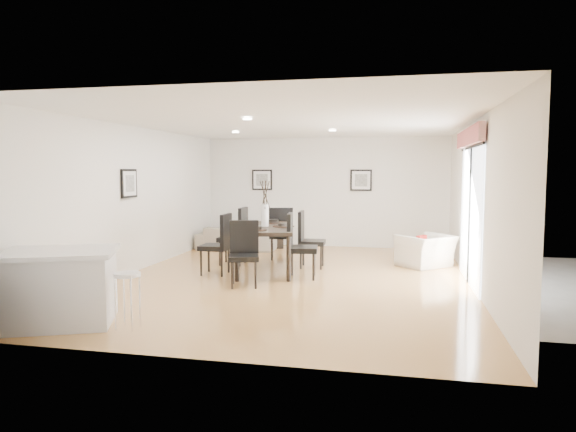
% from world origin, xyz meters
% --- Properties ---
extents(ground, '(8.00, 8.00, 0.00)m').
position_xyz_m(ground, '(0.00, 0.00, 0.00)').
color(ground, '#B4804A').
rests_on(ground, ground).
extents(wall_back, '(6.00, 0.04, 2.70)m').
position_xyz_m(wall_back, '(0.00, 4.00, 1.35)').
color(wall_back, white).
rests_on(wall_back, ground).
extents(wall_front, '(6.00, 0.04, 2.70)m').
position_xyz_m(wall_front, '(0.00, -4.00, 1.35)').
color(wall_front, white).
rests_on(wall_front, ground).
extents(wall_left, '(0.04, 8.00, 2.70)m').
position_xyz_m(wall_left, '(-3.00, 0.00, 1.35)').
color(wall_left, white).
rests_on(wall_left, ground).
extents(wall_right, '(0.04, 8.00, 2.70)m').
position_xyz_m(wall_right, '(3.00, 0.00, 1.35)').
color(wall_right, white).
rests_on(wall_right, ground).
extents(ceiling, '(6.00, 8.00, 0.02)m').
position_xyz_m(ceiling, '(0.00, 0.00, 2.70)').
color(ceiling, white).
rests_on(ceiling, wall_back).
extents(sofa, '(1.87, 0.76, 0.54)m').
position_xyz_m(sofa, '(-1.97, 2.97, 0.27)').
color(sofa, gray).
rests_on(sofa, ground).
extents(armchair, '(1.27, 1.27, 0.62)m').
position_xyz_m(armchair, '(2.34, 1.64, 0.31)').
color(armchair, beige).
rests_on(armchair, ground).
extents(dining_table, '(1.42, 2.19, 0.84)m').
position_xyz_m(dining_table, '(-0.64, 0.57, 0.76)').
color(dining_table, black).
rests_on(dining_table, ground).
extents(dining_chair_wnear, '(0.50, 0.50, 1.11)m').
position_xyz_m(dining_chair_wnear, '(-1.35, 0.07, 0.62)').
color(dining_chair_wnear, black).
rests_on(dining_chair_wnear, ground).
extents(dining_chair_wfar, '(0.53, 0.53, 1.15)m').
position_xyz_m(dining_chair_wfar, '(-1.35, 1.08, 0.64)').
color(dining_chair_wfar, black).
rests_on(dining_chair_wfar, ground).
extents(dining_chair_enear, '(0.57, 0.57, 1.14)m').
position_xyz_m(dining_chair_enear, '(0.07, 0.06, 0.64)').
color(dining_chair_enear, black).
rests_on(dining_chair_enear, ground).
extents(dining_chair_efar, '(0.52, 0.52, 1.10)m').
position_xyz_m(dining_chair_efar, '(0.08, 1.07, 0.61)').
color(dining_chair_efar, black).
rests_on(dining_chair_efar, ground).
extents(dining_chair_head, '(0.59, 0.59, 1.06)m').
position_xyz_m(dining_chair_head, '(-0.66, -0.69, 0.59)').
color(dining_chair_head, black).
rests_on(dining_chair_head, ground).
extents(dining_chair_foot, '(0.60, 0.60, 1.11)m').
position_xyz_m(dining_chair_foot, '(-0.62, 1.83, 0.62)').
color(dining_chair_foot, black).
rests_on(dining_chair_foot, ground).
extents(vase, '(1.11, 1.70, 0.86)m').
position_xyz_m(vase, '(-0.64, 0.57, 1.20)').
color(vase, white).
rests_on(vase, dining_table).
extents(coffee_table, '(1.05, 0.84, 0.37)m').
position_xyz_m(coffee_table, '(-1.42, 3.41, 0.18)').
color(coffee_table, black).
rests_on(coffee_table, ground).
extents(side_table, '(0.53, 0.53, 0.54)m').
position_xyz_m(side_table, '(-2.09, 3.70, 0.27)').
color(side_table, black).
rests_on(side_table, ground).
extents(table_lamp, '(0.19, 0.19, 0.35)m').
position_xyz_m(table_lamp, '(-2.09, 3.70, 0.77)').
color(table_lamp, white).
rests_on(table_lamp, side_table).
extents(cushion, '(0.22, 0.27, 0.27)m').
position_xyz_m(cushion, '(2.25, 1.55, 0.49)').
color(cushion, '#A31B15').
rests_on(cushion, armchair).
extents(kitchen_island, '(1.60, 1.43, 0.92)m').
position_xyz_m(kitchen_island, '(-2.23, -3.23, 0.46)').
color(kitchen_island, silver).
rests_on(kitchen_island, ground).
extents(bar_stool, '(0.31, 0.31, 0.68)m').
position_xyz_m(bar_stool, '(-1.32, -3.23, 0.58)').
color(bar_stool, white).
rests_on(bar_stool, ground).
extents(framed_print_back_left, '(0.52, 0.04, 0.52)m').
position_xyz_m(framed_print_back_left, '(-1.60, 3.97, 1.65)').
color(framed_print_back_left, black).
rests_on(framed_print_back_left, wall_back).
extents(framed_print_back_right, '(0.52, 0.04, 0.52)m').
position_xyz_m(framed_print_back_right, '(0.90, 3.97, 1.65)').
color(framed_print_back_right, black).
rests_on(framed_print_back_right, wall_back).
extents(framed_print_left_wall, '(0.04, 0.52, 0.52)m').
position_xyz_m(framed_print_left_wall, '(-2.97, -0.20, 1.65)').
color(framed_print_left_wall, black).
rests_on(framed_print_left_wall, wall_left).
extents(sliding_door, '(0.12, 2.70, 2.57)m').
position_xyz_m(sliding_door, '(2.96, 0.30, 1.66)').
color(sliding_door, white).
rests_on(sliding_door, wall_right).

